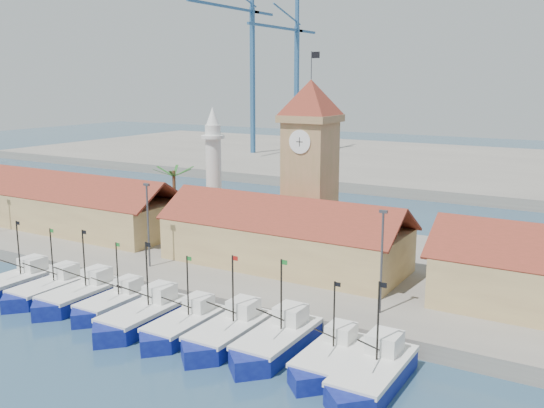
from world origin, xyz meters
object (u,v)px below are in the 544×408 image
Objects in this scene: boat_5 at (182,327)px; minaret at (214,170)px; boat_0 at (14,284)px; clock_tower at (310,162)px.

minaret is (-15.20, 25.67, 8.99)m from boat_5.
boat_0 is 0.44× the size of clock_tower.
clock_tower is at bearing 90.50° from boat_5.
boat_0 is 33.99m from clock_tower.
minaret is at bearing 120.64° from boat_5.
clock_tower reaches higher than boat_0.
minaret is (-15.00, 2.00, -2.23)m from clock_tower.
boat_0 is at bearing -179.43° from boat_5.
clock_tower is (-0.20, 23.67, 11.22)m from boat_5.
clock_tower is 1.39× the size of minaret.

